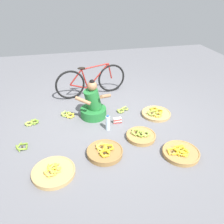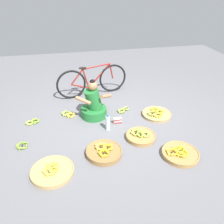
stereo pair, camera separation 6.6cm
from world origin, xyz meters
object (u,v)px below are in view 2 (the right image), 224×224
at_px(banana_basket_back_right, 104,152).
at_px(loose_bananas_near_bicycle, 123,110).
at_px(banana_basket_front_left, 180,153).
at_px(water_bottle, 108,123).
at_px(bicycle_leaning, 92,81).
at_px(loose_bananas_mid_right, 33,122).
at_px(banana_basket_front_center, 141,136).
at_px(loose_bananas_near_vendor, 68,114).
at_px(banana_basket_front_right, 157,114).
at_px(packet_carton_stack, 118,120).
at_px(vendor_woman_front, 94,105).
at_px(loose_bananas_back_left, 22,146).
at_px(banana_basket_mid_left, 52,171).

xyz_separation_m(banana_basket_back_right, loose_bananas_near_bicycle, (0.63, 1.26, -0.02)).
bearing_deg(banana_basket_front_left, water_bottle, 136.04).
xyz_separation_m(bicycle_leaning, loose_bananas_mid_right, (-1.32, -1.01, -0.33)).
height_order(banana_basket_front_center, loose_bananas_near_vendor, banana_basket_front_center).
bearing_deg(loose_bananas_mid_right, banana_basket_front_right, -5.41).
xyz_separation_m(bicycle_leaning, banana_basket_front_left, (1.05, -2.47, -0.31)).
bearing_deg(water_bottle, bicycle_leaning, 92.56).
relative_size(water_bottle, packet_carton_stack, 1.81).
height_order(vendor_woman_front, loose_bananas_near_vendor, vendor_woman_front).
bearing_deg(loose_bananas_near_bicycle, vendor_woman_front, -173.88).
distance_m(vendor_woman_front, loose_bananas_near_bicycle, 0.66).
height_order(banana_basket_front_left, loose_bananas_back_left, banana_basket_front_left).
distance_m(loose_bananas_near_bicycle, water_bottle, 0.75).
xyz_separation_m(banana_basket_mid_left, loose_bananas_near_vendor, (0.30, 1.57, -0.01)).
xyz_separation_m(loose_bananas_near_bicycle, loose_bananas_back_left, (-1.94, -0.80, 0.00)).
distance_m(vendor_woman_front, loose_bananas_mid_right, 1.22).
bearing_deg(vendor_woman_front, loose_bananas_near_vendor, 166.52).
distance_m(vendor_woman_front, water_bottle, 0.57).
bearing_deg(loose_bananas_near_vendor, banana_basket_front_left, -43.63).
distance_m(banana_basket_front_right, banana_basket_front_center, 0.87).
xyz_separation_m(loose_bananas_mid_right, loose_bananas_back_left, (-0.11, -0.73, 0.00)).
relative_size(bicycle_leaning, loose_bananas_mid_right, 5.73).
bearing_deg(vendor_woman_front, packet_carton_stack, -40.40).
bearing_deg(loose_bananas_near_vendor, loose_bananas_back_left, -133.14).
relative_size(banana_basket_front_center, loose_bananas_mid_right, 1.78).
bearing_deg(banana_basket_back_right, bicycle_leaning, 86.76).
height_order(vendor_woman_front, banana_basket_front_center, vendor_woman_front).
relative_size(banana_basket_mid_left, packet_carton_stack, 3.69).
relative_size(banana_basket_front_left, banana_basket_front_center, 1.13).
bearing_deg(loose_bananas_back_left, vendor_woman_front, 29.19).
bearing_deg(banana_basket_back_right, vendor_woman_front, 89.62).
height_order(banana_basket_back_right, banana_basket_front_center, banana_basket_back_right).
relative_size(bicycle_leaning, loose_bananas_near_bicycle, 5.95).
bearing_deg(loose_bananas_back_left, banana_basket_front_right, 10.84).
height_order(banana_basket_front_right, loose_bananas_near_vendor, banana_basket_front_right).
distance_m(banana_basket_front_right, loose_bananas_near_bicycle, 0.71).
distance_m(loose_bananas_mid_right, water_bottle, 1.49).
distance_m(banana_basket_back_right, banana_basket_front_left, 1.21).
bearing_deg(banana_basket_front_left, banana_basket_mid_left, 179.15).
height_order(banana_basket_front_right, loose_bananas_mid_right, banana_basket_front_right).
distance_m(vendor_woman_front, banana_basket_mid_left, 1.67).
height_order(banana_basket_mid_left, water_bottle, water_bottle).
xyz_separation_m(banana_basket_front_right, water_bottle, (-1.07, -0.29, 0.11)).
bearing_deg(loose_bananas_back_left, packet_carton_stack, 12.56).
bearing_deg(loose_bananas_near_vendor, loose_bananas_near_bicycle, -2.84).
relative_size(banana_basket_mid_left, loose_bananas_back_left, 2.73).
bearing_deg(banana_basket_back_right, loose_bananas_back_left, 160.52).
relative_size(loose_bananas_mid_right, loose_bananas_near_vendor, 0.99).
xyz_separation_m(banana_basket_front_right, packet_carton_stack, (-0.85, -0.11, 0.02)).
xyz_separation_m(banana_basket_mid_left, banana_basket_front_center, (1.51, 0.54, 0.01)).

